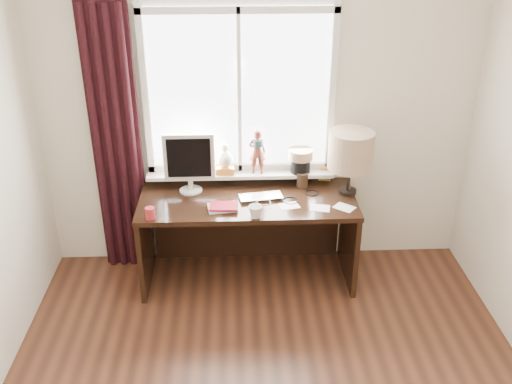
{
  "coord_description": "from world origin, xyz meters",
  "views": [
    {
      "loc": [
        -0.2,
        -2.33,
        2.83
      ],
      "look_at": [
        -0.05,
        1.25,
        1.0
      ],
      "focal_mm": 40.0,
      "sensor_mm": 36.0,
      "label": 1
    }
  ],
  "objects_px": {
    "mug": "(255,211)",
    "monitor": "(189,160)",
    "red_cup": "(150,213)",
    "laptop": "(261,197)",
    "table_lamp": "(351,151)",
    "desk": "(247,219)"
  },
  "relations": [
    {
      "from": "mug",
      "to": "table_lamp",
      "type": "height_order",
      "value": "table_lamp"
    },
    {
      "from": "table_lamp",
      "to": "monitor",
      "type": "bearing_deg",
      "value": 176.18
    },
    {
      "from": "red_cup",
      "to": "desk",
      "type": "xyz_separation_m",
      "value": [
        0.72,
        0.39,
        -0.29
      ]
    },
    {
      "from": "desk",
      "to": "monitor",
      "type": "xyz_separation_m",
      "value": [
        -0.45,
        0.05,
        0.52
      ]
    },
    {
      "from": "red_cup",
      "to": "desk",
      "type": "bearing_deg",
      "value": 28.18
    },
    {
      "from": "red_cup",
      "to": "table_lamp",
      "type": "bearing_deg",
      "value": 13.0
    },
    {
      "from": "red_cup",
      "to": "table_lamp",
      "type": "xyz_separation_m",
      "value": [
        1.52,
        0.35,
        0.32
      ]
    },
    {
      "from": "monitor",
      "to": "table_lamp",
      "type": "height_order",
      "value": "table_lamp"
    },
    {
      "from": "laptop",
      "to": "table_lamp",
      "type": "height_order",
      "value": "table_lamp"
    },
    {
      "from": "laptop",
      "to": "desk",
      "type": "xyz_separation_m",
      "value": [
        -0.11,
        0.1,
        -0.26
      ]
    },
    {
      "from": "red_cup",
      "to": "monitor",
      "type": "distance_m",
      "value": 0.56
    },
    {
      "from": "mug",
      "to": "red_cup",
      "type": "distance_m",
      "value": 0.77
    },
    {
      "from": "laptop",
      "to": "mug",
      "type": "height_order",
      "value": "mug"
    },
    {
      "from": "monitor",
      "to": "table_lamp",
      "type": "bearing_deg",
      "value": -3.82
    },
    {
      "from": "laptop",
      "to": "red_cup",
      "type": "relative_size",
      "value": 3.67
    },
    {
      "from": "desk",
      "to": "table_lamp",
      "type": "bearing_deg",
      "value": -2.53
    },
    {
      "from": "monitor",
      "to": "desk",
      "type": "bearing_deg",
      "value": -6.09
    },
    {
      "from": "mug",
      "to": "monitor",
      "type": "distance_m",
      "value": 0.71
    },
    {
      "from": "monitor",
      "to": "table_lamp",
      "type": "distance_m",
      "value": 1.26
    },
    {
      "from": "laptop",
      "to": "mug",
      "type": "relative_size",
      "value": 3.32
    },
    {
      "from": "mug",
      "to": "monitor",
      "type": "height_order",
      "value": "monitor"
    },
    {
      "from": "monitor",
      "to": "table_lamp",
      "type": "relative_size",
      "value": 0.94
    }
  ]
}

